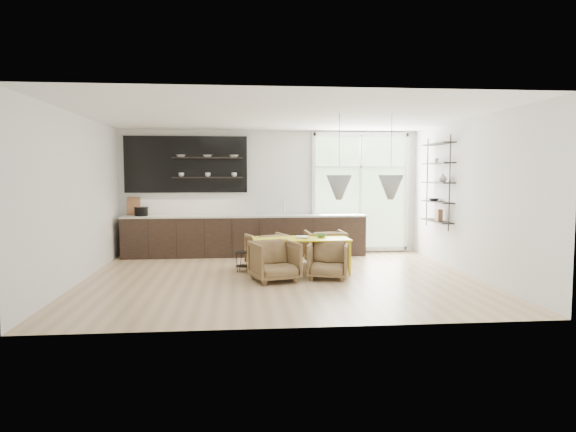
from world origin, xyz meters
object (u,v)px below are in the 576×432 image
Objects in this scene: armchair_back_left at (268,250)px; wire_stool at (243,259)px; armchair_back_right at (325,248)px; armchair_front_left at (274,261)px; armchair_front_right at (328,261)px; dining_table at (301,240)px.

armchair_back_left reaches higher than wire_stool.
armchair_back_right is (1.19, 0.12, 0.02)m from armchair_back_left.
armchair_back_left is 0.98× the size of armchair_front_left.
armchair_back_right is at bearing 166.81° from armchair_back_left.
armchair_front_right is at bearing 111.20° from armchair_back_left.
armchair_back_right is 1.34m from armchair_front_right.
dining_table is at bearing 140.02° from armchair_front_right.
dining_table is 0.96m from armchair_front_left.
armchair_front_right is at bearing -28.25° from wire_stool.
armchair_back_left is 1.20m from armchair_back_right.
dining_table is at bearing -10.97° from wire_stool.
wire_stool is at bearing 167.69° from dining_table.
armchair_front_right is (-0.17, -1.33, -0.04)m from armchair_back_right.
dining_table is 0.79m from armchair_front_right.
armchair_back_left is at bearing 38.35° from wire_stool.
armchair_back_right is at bearing 16.96° from wire_stool.
dining_table reaches higher than wire_stool.
armchair_front_left reaches higher than dining_table.
armchair_back_right is 1.76m from wire_stool.
armchair_back_left is at bearing 4.67° from armchair_back_right.
armchair_back_right is (0.60, 0.72, -0.25)m from dining_table.
wire_stool is at bearing 166.57° from armchair_front_right.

